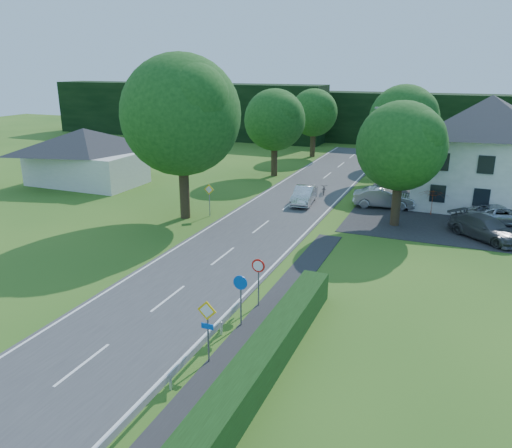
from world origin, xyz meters
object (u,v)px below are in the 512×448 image
at_px(parked_car_silver_a, 384,198).
at_px(parked_car_silver_b, 500,215).
at_px(parked_car_grey, 486,228).
at_px(parasol, 432,203).
at_px(streetlight, 397,157).
at_px(moving_car, 304,195).
at_px(motorcycle, 324,189).

xyz_separation_m(parked_car_silver_a, parked_car_silver_b, (8.27, -1.14, -0.13)).
distance_m(parked_car_grey, parasol, 5.59).
xyz_separation_m(streetlight, parked_car_silver_a, (-1.00, 2.28, -3.65)).
relative_size(moving_car, parasol, 2.01).
bearing_deg(parasol, parked_car_grey, -50.21).
height_order(motorcycle, parked_car_grey, parked_car_grey).
xyz_separation_m(motorcycle, parasol, (9.09, -3.16, 0.52)).
bearing_deg(moving_car, parasol, -2.47).
relative_size(motorcycle, parasol, 0.78).
distance_m(moving_car, parasol, 9.77).
height_order(motorcycle, parked_car_silver_b, parked_car_silver_b).
relative_size(parked_car_silver_a, parked_car_grey, 0.95).
bearing_deg(streetlight, parasol, 29.57).
height_order(streetlight, parked_car_silver_a, streetlight).
bearing_deg(parked_car_silver_b, motorcycle, 51.42).
bearing_deg(moving_car, streetlight, -13.30).
bearing_deg(parasol, moving_car, -176.59).
bearing_deg(parked_car_silver_b, parked_car_silver_a, 57.96).
distance_m(moving_car, parked_car_silver_b, 14.37).
bearing_deg(parked_car_silver_b, streetlight, 74.75).
height_order(streetlight, parasol, streetlight).
relative_size(moving_car, parked_car_silver_a, 0.90).
distance_m(moving_car, motorcycle, 3.81).
bearing_deg(motorcycle, parked_car_grey, -45.50).
bearing_deg(moving_car, parked_car_silver_a, 6.68).
relative_size(parked_car_grey, parasol, 2.36).
distance_m(streetlight, parked_car_silver_a, 4.42).
distance_m(streetlight, moving_car, 8.07).
bearing_deg(parasol, motorcycle, 160.85).
relative_size(moving_car, parked_car_grey, 0.85).
relative_size(streetlight, moving_car, 1.89).
bearing_deg(streetlight, moving_car, 172.58).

